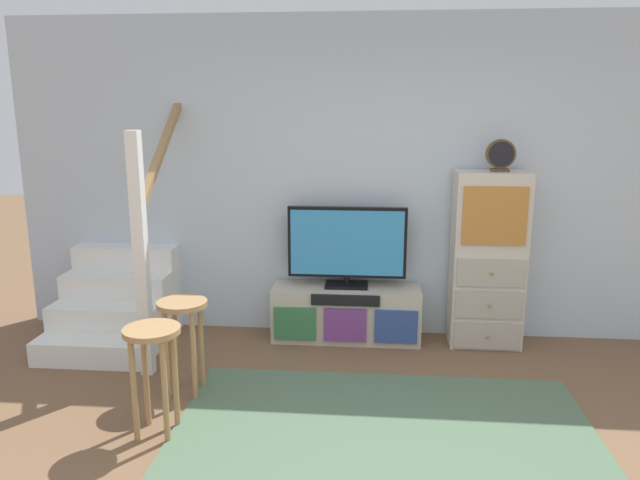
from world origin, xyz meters
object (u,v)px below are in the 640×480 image
object	(u,v)px
television	(347,245)
side_cabinet	(488,260)
desk_clock	(501,155)
bar_stool_near	(153,355)
media_console	(346,313)
bar_stool_far	(183,325)

from	to	relation	value
television	side_cabinet	bearing A→B (deg)	-0.68
side_cabinet	desk_clock	world-z (taller)	desk_clock
side_cabinet	bar_stool_near	size ratio (longest dim) A/B	2.13
side_cabinet	media_console	bearing A→B (deg)	-179.50
television	media_console	bearing A→B (deg)	-90.00
desk_clock	side_cabinet	bearing A→B (deg)	162.22
television	side_cabinet	distance (m)	1.16
television	desk_clock	size ratio (longest dim) A/B	3.91
media_console	bar_stool_far	bearing A→B (deg)	-134.72
side_cabinet	television	bearing A→B (deg)	179.32
side_cabinet	bar_stool_near	distance (m)	2.77
television	bar_stool_near	bearing A→B (deg)	-123.53
bar_stool_near	bar_stool_far	xyz separation A→B (m)	(0.01, 0.53, -0.01)
bar_stool_far	television	bearing A→B (deg)	45.91
television	bar_stool_far	xyz separation A→B (m)	(-1.07, -1.10, -0.32)
desk_clock	bar_stool_far	distance (m)	2.73
desk_clock	bar_stool_near	world-z (taller)	desk_clock
television	desk_clock	world-z (taller)	desk_clock
bar_stool_near	bar_stool_far	size ratio (longest dim) A/B	1.02
side_cabinet	desk_clock	xyz separation A→B (m)	(0.05, -0.01, 0.86)
media_console	side_cabinet	world-z (taller)	side_cabinet
media_console	bar_stool_far	distance (m)	1.54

